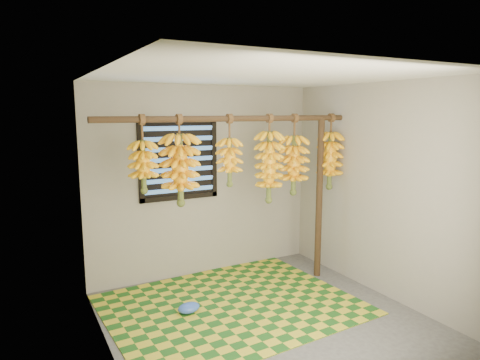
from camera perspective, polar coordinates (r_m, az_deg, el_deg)
floor at (r=4.55m, az=3.44°, el=-18.13°), size 3.00×3.00×0.01m
ceiling at (r=4.06m, az=3.77°, el=13.76°), size 3.00×3.00×0.01m
wall_back at (r=5.45m, az=-4.73°, el=-0.15°), size 3.00×0.01×2.40m
wall_left at (r=3.60m, az=-17.34°, el=-5.38°), size 0.01×3.00×2.40m
wall_right at (r=5.08m, az=18.21°, el=-1.27°), size 0.01×3.00×2.40m
window at (r=5.26m, az=-8.16°, el=2.74°), size 1.00×0.04×1.00m
hanging_pole at (r=4.65m, az=-0.88°, el=8.19°), size 3.00×0.06×0.06m
support_post at (r=5.42m, az=10.52°, el=-2.48°), size 0.08×0.08×2.00m
woven_mat at (r=4.83m, az=-1.14°, el=-16.29°), size 2.69×2.20×0.01m
plastic_bag at (r=4.66m, az=-6.84°, el=-16.56°), size 0.27×0.22×0.10m
banana_bunch_a at (r=4.32m, az=-12.75°, el=1.78°), size 0.28×0.28×0.77m
banana_bunch_b at (r=4.44m, az=-7.99°, el=1.37°), size 0.38×0.38×0.94m
banana_bunch_c at (r=4.66m, az=-1.40°, el=2.44°), size 0.28×0.28×0.78m
banana_bunch_d at (r=4.92m, az=3.89°, el=1.76°), size 0.31×0.31×1.01m
banana_bunch_e at (r=5.11m, az=7.17°, el=1.99°), size 0.35×0.35×0.95m
banana_bunch_f at (r=5.44m, az=11.90°, el=2.58°), size 0.30×0.30×0.93m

